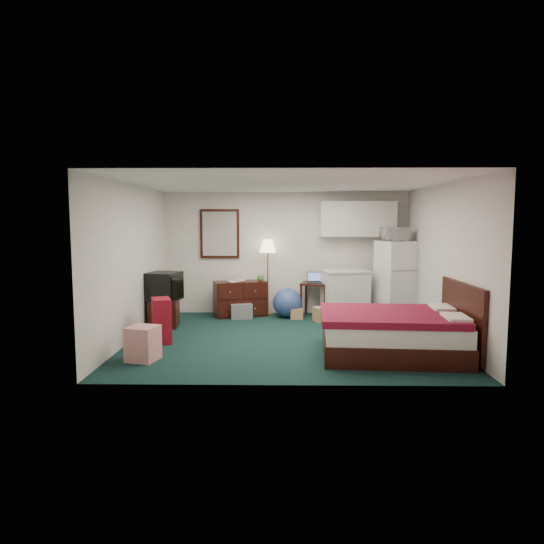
{
  "coord_description": "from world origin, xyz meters",
  "views": [
    {
      "loc": [
        -0.12,
        -7.74,
        1.91
      ],
      "look_at": [
        -0.25,
        0.35,
        1.06
      ],
      "focal_mm": 32.0,
      "sensor_mm": 36.0,
      "label": 1
    }
  ],
  "objects_px": {
    "tv_stand": "(164,313)",
    "kitchen_counter": "(345,295)",
    "dresser": "(240,299)",
    "floor_lamp": "(268,277)",
    "fridge": "(396,281)",
    "desk": "(315,299)",
    "suitcase": "(162,320)",
    "bed": "(392,334)"
  },
  "relations": [
    {
      "from": "floor_lamp",
      "to": "desk",
      "type": "xyz_separation_m",
      "value": [
        0.96,
        -0.12,
        -0.43
      ]
    },
    {
      "from": "desk",
      "to": "kitchen_counter",
      "type": "bearing_deg",
      "value": -4.08
    },
    {
      "from": "dresser",
      "to": "desk",
      "type": "distance_m",
      "value": 1.51
    },
    {
      "from": "floor_lamp",
      "to": "kitchen_counter",
      "type": "height_order",
      "value": "floor_lamp"
    },
    {
      "from": "desk",
      "to": "kitchen_counter",
      "type": "distance_m",
      "value": 0.62
    },
    {
      "from": "dresser",
      "to": "desk",
      "type": "bearing_deg",
      "value": -16.36
    },
    {
      "from": "kitchen_counter",
      "to": "suitcase",
      "type": "height_order",
      "value": "kitchen_counter"
    },
    {
      "from": "dresser",
      "to": "fridge",
      "type": "xyz_separation_m",
      "value": [
        3.04,
        -0.32,
        0.41
      ]
    },
    {
      "from": "floor_lamp",
      "to": "fridge",
      "type": "xyz_separation_m",
      "value": [
        2.49,
        -0.47,
        -0.01
      ]
    },
    {
      "from": "kitchen_counter",
      "to": "tv_stand",
      "type": "height_order",
      "value": "kitchen_counter"
    },
    {
      "from": "dresser",
      "to": "tv_stand",
      "type": "relative_size",
      "value": 1.92
    },
    {
      "from": "floor_lamp",
      "to": "tv_stand",
      "type": "distance_m",
      "value": 2.26
    },
    {
      "from": "kitchen_counter",
      "to": "suitcase",
      "type": "xyz_separation_m",
      "value": [
        -3.15,
        -2.0,
        -0.11
      ]
    },
    {
      "from": "floor_lamp",
      "to": "desk",
      "type": "distance_m",
      "value": 1.06
    },
    {
      "from": "tv_stand",
      "to": "desk",
      "type": "bearing_deg",
      "value": 16.67
    },
    {
      "from": "bed",
      "to": "suitcase",
      "type": "relative_size",
      "value": 2.74
    },
    {
      "from": "desk",
      "to": "fridge",
      "type": "height_order",
      "value": "fridge"
    },
    {
      "from": "dresser",
      "to": "fridge",
      "type": "height_order",
      "value": "fridge"
    },
    {
      "from": "desk",
      "to": "suitcase",
      "type": "distance_m",
      "value": 3.39
    },
    {
      "from": "bed",
      "to": "tv_stand",
      "type": "height_order",
      "value": "bed"
    },
    {
      "from": "fridge",
      "to": "tv_stand",
      "type": "height_order",
      "value": "fridge"
    },
    {
      "from": "kitchen_counter",
      "to": "dresser",
      "type": "bearing_deg",
      "value": 164.54
    },
    {
      "from": "kitchen_counter",
      "to": "suitcase",
      "type": "bearing_deg",
      "value": -158.38
    },
    {
      "from": "dresser",
      "to": "kitchen_counter",
      "type": "distance_m",
      "value": 2.09
    },
    {
      "from": "dresser",
      "to": "suitcase",
      "type": "relative_size",
      "value": 1.47
    },
    {
      "from": "tv_stand",
      "to": "kitchen_counter",
      "type": "bearing_deg",
      "value": 10.29
    },
    {
      "from": "bed",
      "to": "desk",
      "type": "bearing_deg",
      "value": 111.03
    },
    {
      "from": "fridge",
      "to": "bed",
      "type": "distance_m",
      "value": 2.67
    },
    {
      "from": "floor_lamp",
      "to": "fridge",
      "type": "height_order",
      "value": "floor_lamp"
    },
    {
      "from": "desk",
      "to": "fridge",
      "type": "relative_size",
      "value": 0.44
    },
    {
      "from": "bed",
      "to": "tv_stand",
      "type": "distance_m",
      "value": 4.11
    },
    {
      "from": "floor_lamp",
      "to": "tv_stand",
      "type": "bearing_deg",
      "value": -147.03
    },
    {
      "from": "kitchen_counter",
      "to": "floor_lamp",
      "type": "bearing_deg",
      "value": 157.54
    },
    {
      "from": "bed",
      "to": "suitcase",
      "type": "height_order",
      "value": "suitcase"
    },
    {
      "from": "dresser",
      "to": "kitchen_counter",
      "type": "xyz_separation_m",
      "value": [
        2.08,
        -0.17,
        0.11
      ]
    },
    {
      "from": "fridge",
      "to": "suitcase",
      "type": "height_order",
      "value": "fridge"
    },
    {
      "from": "tv_stand",
      "to": "suitcase",
      "type": "distance_m",
      "value": 1.15
    },
    {
      "from": "floor_lamp",
      "to": "desk",
      "type": "relative_size",
      "value": 2.27
    },
    {
      "from": "floor_lamp",
      "to": "kitchen_counter",
      "type": "xyz_separation_m",
      "value": [
        1.53,
        -0.32,
        -0.31
      ]
    },
    {
      "from": "kitchen_counter",
      "to": "tv_stand",
      "type": "xyz_separation_m",
      "value": [
        -3.38,
        -0.88,
        -0.21
      ]
    },
    {
      "from": "floor_lamp",
      "to": "fridge",
      "type": "distance_m",
      "value": 2.53
    },
    {
      "from": "dresser",
      "to": "kitchen_counter",
      "type": "height_order",
      "value": "kitchen_counter"
    }
  ]
}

